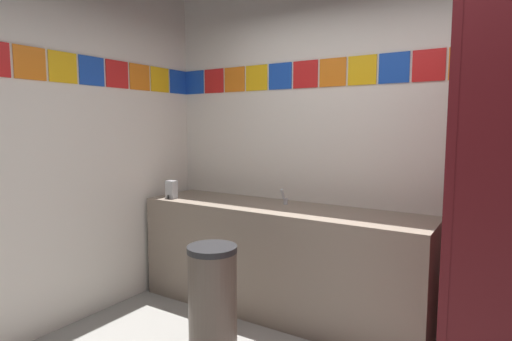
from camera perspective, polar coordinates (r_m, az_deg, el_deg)
name	(u,v)px	position (r m, az deg, el deg)	size (l,w,h in m)	color
wall_back	(377,140)	(3.37, 16.35, 4.05)	(3.86, 0.09, 2.84)	silver
wall_side	(31,142)	(3.32, -28.60, 3.52)	(0.09, 3.17, 2.84)	silver
vanity_counter	(279,259)	(3.48, 3.17, -12.01)	(2.40, 0.61, 0.88)	gray
faucet_center	(284,198)	(3.44, 3.95, -3.85)	(0.04, 0.10, 0.14)	silver
soap_dispenser	(172,190)	(3.81, -11.55, -2.59)	(0.09, 0.09, 0.16)	#B7BABF
stall_divider	(500,218)	(2.23, 30.54, -5.68)	(0.92, 1.49, 2.21)	maroon
trash_bin	(213,301)	(2.90, -5.99, -17.39)	(0.33, 0.33, 0.75)	brown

